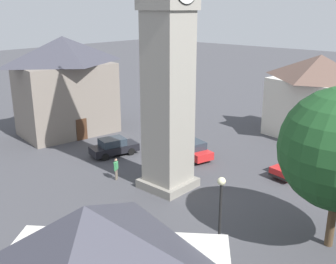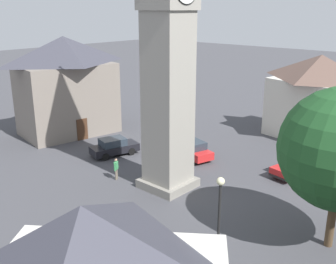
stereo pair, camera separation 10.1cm
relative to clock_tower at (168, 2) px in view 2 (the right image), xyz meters
name	(u,v)px [view 2 (the right image)]	position (x,y,z in m)	size (l,w,h in m)	color
ground_plane	(168,186)	(0.00, 0.00, -12.66)	(200.00, 200.00, 0.00)	#424247
clock_tower	(168,2)	(0.00, 0.00, 0.00)	(3.98, 3.98, 21.62)	gray
car_blue_kerb	(114,147)	(1.63, 7.77, -11.89)	(4.43, 2.75, 1.53)	black
car_silver_kerb	(192,149)	(5.65, 2.37, -11.89)	(2.73, 4.43, 1.53)	red
car_red_corner	(296,166)	(8.02, -5.88, -11.89)	(4.38, 2.46, 1.53)	red
pedestrian	(116,167)	(-1.66, 3.70, -11.65)	(0.51, 0.36, 1.69)	#706656
building_corner_back	(317,97)	(17.64, -3.24, -8.50)	(7.14, 9.70, 8.15)	silver
building_hall_far	(66,85)	(2.81, 16.16, -7.72)	(10.25, 7.68, 9.69)	slate
lamp_post	(219,216)	(-6.43, -8.80, -9.05)	(0.36, 0.36, 5.46)	black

